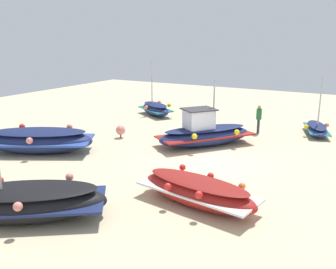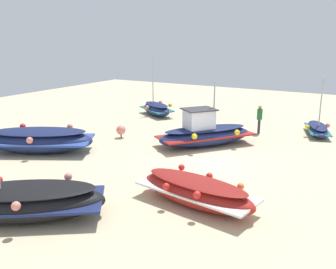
{
  "view_description": "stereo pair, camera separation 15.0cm",
  "coord_description": "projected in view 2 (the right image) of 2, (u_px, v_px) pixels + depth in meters",
  "views": [
    {
      "loc": [
        15.47,
        6.57,
        5.71
      ],
      "look_at": [
        -0.35,
        -2.41,
        0.9
      ],
      "focal_mm": 39.74,
      "sensor_mm": 36.0,
      "label": 1
    },
    {
      "loc": [
        15.39,
        6.7,
        5.71
      ],
      "look_at": [
        -0.35,
        -2.41,
        0.9
      ],
      "focal_mm": 39.74,
      "sensor_mm": 36.0,
      "label": 2
    }
  ],
  "objects": [
    {
      "name": "mooring_buoy_0",
      "position": [
        121.0,
        130.0,
        21.53
      ],
      "size": [
        0.55,
        0.55,
        0.74
      ],
      "color": "#3F3F42",
      "rests_on": "ground_plane"
    },
    {
      "name": "person_walking",
      "position": [
        259.0,
        117.0,
        22.28
      ],
      "size": [
        0.32,
        0.32,
        1.75
      ],
      "rotation": [
        0.0,
        0.0,
        4.85
      ],
      "color": "#2D2D38",
      "rests_on": "ground_plane"
    },
    {
      "name": "fishing_boat_2",
      "position": [
        317.0,
        129.0,
        22.22
      ],
      "size": [
        3.44,
        2.04,
        3.52
      ],
      "rotation": [
        0.0,
        0.0,
        3.44
      ],
      "color": "navy",
      "rests_on": "ground_plane"
    },
    {
      "name": "fishing_boat_1",
      "position": [
        205.0,
        133.0,
        20.0
      ],
      "size": [
        5.53,
        4.89,
        3.55
      ],
      "rotation": [
        0.0,
        0.0,
        5.64
      ],
      "color": "navy",
      "rests_on": "ground_plane"
    },
    {
      "name": "fishing_boat_0",
      "position": [
        39.0,
        140.0,
        18.82
      ],
      "size": [
        4.48,
        5.81,
        1.24
      ],
      "rotation": [
        0.0,
        0.0,
        2.07
      ],
      "color": "navy",
      "rests_on": "ground_plane"
    },
    {
      "name": "fishing_boat_5",
      "position": [
        27.0,
        202.0,
        11.9
      ],
      "size": [
        4.4,
        5.16,
        3.41
      ],
      "rotation": [
        0.0,
        0.0,
        2.19
      ],
      "color": "black",
      "rests_on": "ground_plane"
    },
    {
      "name": "ground_plane",
      "position": [
        208.0,
        161.0,
        17.59
      ],
      "size": [
        50.44,
        50.44,
        0.0
      ],
      "primitive_type": "plane",
      "color": "beige"
    },
    {
      "name": "fishing_boat_3",
      "position": [
        196.0,
        191.0,
        12.9
      ],
      "size": [
        2.27,
        4.7,
        0.99
      ],
      "rotation": [
        0.0,
        0.0,
        1.41
      ],
      "color": "maroon",
      "rests_on": "ground_plane"
    },
    {
      "name": "fishing_boat_4",
      "position": [
        156.0,
        109.0,
        27.63
      ],
      "size": [
        2.9,
        3.59,
        4.08
      ],
      "rotation": [
        0.0,
        0.0,
        1.02
      ],
      "color": "navy",
      "rests_on": "ground_plane"
    }
  ]
}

